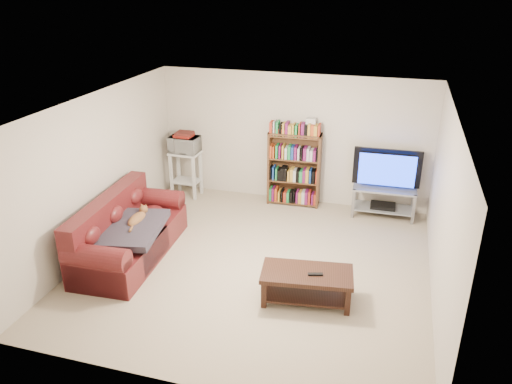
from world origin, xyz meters
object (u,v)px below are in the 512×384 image
(sofa, at_px, (126,236))
(bookshelf, at_px, (294,168))
(coffee_table, at_px, (307,281))
(tv_stand, at_px, (384,197))

(sofa, xyz_separation_m, bookshelf, (2.05, 2.57, 0.38))
(coffee_table, bearing_deg, tv_stand, 66.34)
(sofa, bearing_deg, tv_stand, 31.23)
(sofa, height_order, coffee_table, sofa)
(sofa, height_order, bookshelf, bookshelf)
(coffee_table, xyz_separation_m, bookshelf, (-0.81, 2.95, 0.41))
(coffee_table, relative_size, bookshelf, 0.91)
(coffee_table, distance_m, tv_stand, 3.00)
(tv_stand, xyz_separation_m, bookshelf, (-1.64, 0.07, 0.35))
(coffee_table, height_order, bookshelf, bookshelf)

